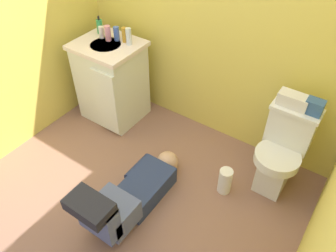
# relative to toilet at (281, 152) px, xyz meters

# --- Properties ---
(ground_plane) EXTENTS (3.04, 2.95, 0.04)m
(ground_plane) POSITION_rel_toilet_xyz_m (-0.88, -0.67, -0.39)
(ground_plane) COLOR #8B6250
(wall_back) EXTENTS (2.70, 0.08, 2.40)m
(wall_back) POSITION_rel_toilet_xyz_m (-0.88, 0.35, 0.83)
(wall_back) COLOR #E1CC52
(wall_back) RESTS_ON ground_plane
(wall_left) EXTENTS (0.08, 1.95, 2.40)m
(wall_left) POSITION_rel_toilet_xyz_m (-2.19, -0.67, 0.83)
(wall_left) COLOR #E1CC52
(wall_left) RESTS_ON ground_plane
(toilet) EXTENTS (0.36, 0.46, 0.75)m
(toilet) POSITION_rel_toilet_xyz_m (0.00, 0.00, 0.00)
(toilet) COLOR white
(toilet) RESTS_ON ground_plane
(vanity_cabinet) EXTENTS (0.60, 0.53, 0.82)m
(vanity_cabinet) POSITION_rel_toilet_xyz_m (-1.71, -0.07, 0.05)
(vanity_cabinet) COLOR silver
(vanity_cabinet) RESTS_ON ground_plane
(faucet) EXTENTS (0.02, 0.02, 0.10)m
(faucet) POSITION_rel_toilet_xyz_m (-1.71, 0.08, 0.50)
(faucet) COLOR silver
(faucet) RESTS_ON vanity_cabinet
(person_plumber) EXTENTS (0.39, 1.06, 0.52)m
(person_plumber) POSITION_rel_toilet_xyz_m (-0.82, -0.91, -0.19)
(person_plumber) COLOR navy
(person_plumber) RESTS_ON ground_plane
(tissue_box) EXTENTS (0.22, 0.11, 0.10)m
(tissue_box) POSITION_rel_toilet_xyz_m (-0.05, 0.09, 0.43)
(tissue_box) COLOR silver
(tissue_box) RESTS_ON toilet
(toiletry_bag) EXTENTS (0.12, 0.09, 0.11)m
(toiletry_bag) POSITION_rel_toilet_xyz_m (0.10, 0.09, 0.44)
(toiletry_bag) COLOR #33598C
(toiletry_bag) RESTS_ON toilet
(soap_dispenser) EXTENTS (0.06, 0.06, 0.17)m
(soap_dispenser) POSITION_rel_toilet_xyz_m (-1.90, 0.06, 0.52)
(soap_dispenser) COLOR #359754
(soap_dispenser) RESTS_ON vanity_cabinet
(bottle_white) EXTENTS (0.05, 0.05, 0.11)m
(bottle_white) POSITION_rel_toilet_xyz_m (-1.82, -0.01, 0.51)
(bottle_white) COLOR white
(bottle_white) RESTS_ON vanity_cabinet
(bottle_pink) EXTENTS (0.05, 0.05, 0.14)m
(bottle_pink) POSITION_rel_toilet_xyz_m (-1.74, -0.01, 0.52)
(bottle_pink) COLOR pink
(bottle_pink) RESTS_ON vanity_cabinet
(bottle_blue) EXTENTS (0.05, 0.05, 0.13)m
(bottle_blue) POSITION_rel_toilet_xyz_m (-1.68, 0.04, 0.52)
(bottle_blue) COLOR #4060BA
(bottle_blue) RESTS_ON vanity_cabinet
(bottle_amber) EXTENTS (0.04, 0.04, 0.14)m
(bottle_amber) POSITION_rel_toilet_xyz_m (-1.60, 0.05, 0.52)
(bottle_amber) COLOR gold
(bottle_amber) RESTS_ON vanity_cabinet
(bottle_clear) EXTENTS (0.05, 0.05, 0.15)m
(bottle_clear) POSITION_rel_toilet_xyz_m (-1.54, 0.04, 0.53)
(bottle_clear) COLOR silver
(bottle_clear) RESTS_ON vanity_cabinet
(paper_towel_roll) EXTENTS (0.11, 0.11, 0.24)m
(paper_towel_roll) POSITION_rel_toilet_xyz_m (-0.30, -0.32, -0.25)
(paper_towel_roll) COLOR white
(paper_towel_roll) RESTS_ON ground_plane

